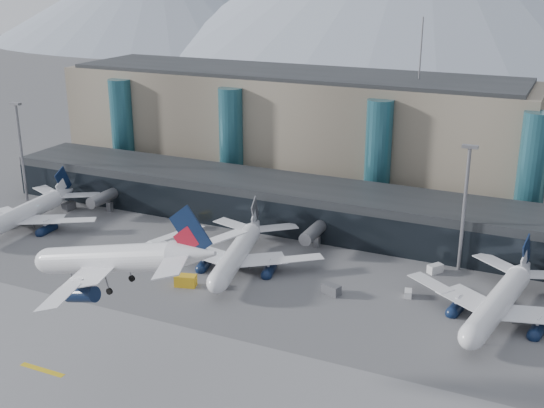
# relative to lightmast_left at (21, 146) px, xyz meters

# --- Properties ---
(ground) EXTENTS (900.00, 900.00, 0.00)m
(ground) POSITION_rel_lightmast_left_xyz_m (80.00, -45.00, -14.42)
(ground) COLOR #515154
(ground) RESTS_ON ground
(runway_strip) EXTENTS (400.00, 40.00, 0.04)m
(runway_strip) POSITION_rel_lightmast_left_xyz_m (80.00, -60.00, -14.40)
(runway_strip) COLOR slate
(runway_strip) RESTS_ON ground
(runway_markings) EXTENTS (128.00, 1.00, 0.02)m
(runway_markings) POSITION_rel_lightmast_left_xyz_m (80.00, -60.00, -14.37)
(runway_markings) COLOR gold
(runway_markings) RESTS_ON ground
(concourse) EXTENTS (170.00, 27.00, 10.00)m
(concourse) POSITION_rel_lightmast_left_xyz_m (79.98, 12.73, -9.45)
(concourse) COLOR black
(concourse) RESTS_ON ground
(terminal_main) EXTENTS (130.00, 30.00, 31.00)m
(terminal_main) POSITION_rel_lightmast_left_xyz_m (55.00, 45.00, 1.03)
(terminal_main) COLOR gray
(terminal_main) RESTS_ON ground
(teal_towers) EXTENTS (116.40, 19.40, 46.00)m
(teal_towers) POSITION_rel_lightmast_left_xyz_m (65.01, 29.01, -0.41)
(teal_towers) COLOR #255B69
(teal_towers) RESTS_ON ground
(lightmast_left) EXTENTS (3.00, 1.20, 25.60)m
(lightmast_left) POSITION_rel_lightmast_left_xyz_m (0.00, 0.00, 0.00)
(lightmast_left) COLOR slate
(lightmast_left) RESTS_ON ground
(lightmast_mid) EXTENTS (3.00, 1.20, 25.60)m
(lightmast_mid) POSITION_rel_lightmast_left_xyz_m (110.00, 3.00, 0.00)
(lightmast_mid) COLOR slate
(lightmast_mid) RESTS_ON ground
(hero_jet) EXTENTS (32.72, 33.29, 10.74)m
(hero_jet) POSITION_rel_lightmast_left_xyz_m (76.02, -58.72, 7.00)
(hero_jet) COLOR silver
(hero_jet) RESTS_ON ground
(jet_parked_left) EXTENTS (36.67, 36.12, 11.84)m
(jet_parked_left) POSITION_rel_lightmast_left_xyz_m (13.57, -12.51, -9.94)
(jet_parked_left) COLOR silver
(jet_parked_left) RESTS_ON ground
(jet_parked_mid) EXTENTS (35.14, 36.01, 11.58)m
(jet_parked_mid) POSITION_rel_lightmast_left_xyz_m (69.02, -12.57, -10.04)
(jet_parked_mid) COLOR silver
(jet_parked_mid) RESTS_ON ground
(jet_parked_right) EXTENTS (36.57, 36.91, 11.93)m
(jet_parked_right) POSITION_rel_lightmast_left_xyz_m (120.27, -12.52, -9.91)
(jet_parked_right) COLOR silver
(jet_parked_right) RESTS_ON ground
(veh_b) EXTENTS (2.24, 3.07, 1.61)m
(veh_b) POSITION_rel_lightmast_left_xyz_m (49.18, 0.46, -13.62)
(veh_b) COLOR gold
(veh_b) RESTS_ON ground
(veh_c) EXTENTS (3.83, 2.76, 1.92)m
(veh_c) POSITION_rel_lightmast_left_xyz_m (90.63, -18.01, -13.46)
(veh_c) COLOR #494A4E
(veh_c) RESTS_ON ground
(veh_d) EXTENTS (3.06, 3.38, 1.72)m
(veh_d) POSITION_rel_lightmast_left_xyz_m (106.05, -0.47, -13.56)
(veh_d) COLOR silver
(veh_d) RESTS_ON ground
(veh_f) EXTENTS (1.88, 3.41, 1.88)m
(veh_f) POSITION_rel_lightmast_left_xyz_m (15.01, -1.37, -13.48)
(veh_f) COLOR #494A4E
(veh_f) RESTS_ON ground
(veh_g) EXTENTS (1.76, 2.46, 1.30)m
(veh_g) POSITION_rel_lightmast_left_xyz_m (103.80, -13.09, -13.77)
(veh_g) COLOR silver
(veh_g) RESTS_ON ground
(veh_h) EXTENTS (4.43, 3.09, 2.22)m
(veh_h) POSITION_rel_lightmast_left_xyz_m (64.41, -26.35, -13.31)
(veh_h) COLOR gold
(veh_h) RESTS_ON ground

